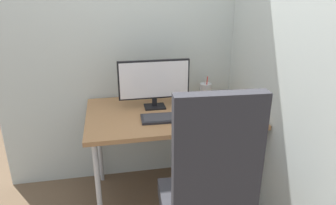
% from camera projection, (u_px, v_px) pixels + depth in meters
% --- Properties ---
extents(ground_plane, '(8.00, 8.00, 0.00)m').
position_uv_depth(ground_plane, '(170.00, 194.00, 2.58)').
color(ground_plane, brown).
extents(wall_back, '(2.66, 0.04, 2.80)m').
position_uv_depth(wall_back, '(160.00, 18.00, 2.48)').
color(wall_back, '#B7C1BC').
rests_on(wall_back, ground_plane).
extents(wall_side_right, '(0.04, 2.21, 2.80)m').
position_uv_depth(wall_side_right, '(273.00, 25.00, 2.02)').
color(wall_side_right, '#B7C1BC').
rests_on(wall_side_right, ground_plane).
extents(desk, '(1.24, 0.79, 0.76)m').
position_uv_depth(desk, '(170.00, 118.00, 2.34)').
color(desk, '#996B42').
rests_on(desk, ground_plane).
extents(office_chair, '(0.60, 0.62, 1.23)m').
position_uv_depth(office_chair, '(207.00, 196.00, 1.60)').
color(office_chair, black).
rests_on(office_chair, ground_plane).
extents(monitor, '(0.54, 0.13, 0.37)m').
position_uv_depth(monitor, '(154.00, 81.00, 2.32)').
color(monitor, black).
rests_on(monitor, desk).
extents(keyboard, '(0.41, 0.18, 0.02)m').
position_uv_depth(keyboard, '(170.00, 118.00, 2.18)').
color(keyboard, black).
rests_on(keyboard, desk).
extents(mouse, '(0.07, 0.09, 0.03)m').
position_uv_depth(mouse, '(218.00, 114.00, 2.22)').
color(mouse, black).
rests_on(mouse, desk).
extents(pen_holder, '(0.10, 0.10, 0.17)m').
position_uv_depth(pen_holder, '(205.00, 90.00, 2.62)').
color(pen_holder, '#B2B5BA').
rests_on(pen_holder, desk).
extents(notebook, '(0.17, 0.23, 0.02)m').
position_uv_depth(notebook, '(239.00, 113.00, 2.26)').
color(notebook, '#334C8C').
rests_on(notebook, desk).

